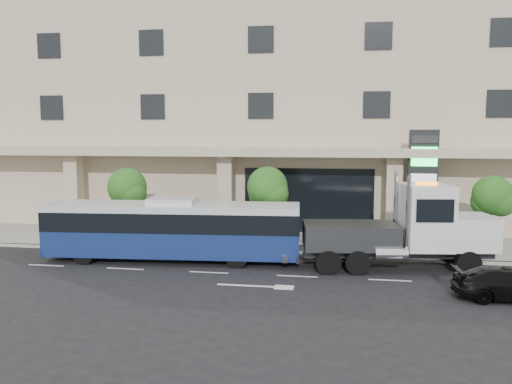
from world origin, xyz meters
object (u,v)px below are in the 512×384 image
at_px(signage_pylon, 422,186).
at_px(city_bus, 173,229).
at_px(tow_truck, 406,230).
at_px(black_sedan, 511,284).

bearing_deg(signage_pylon, city_bus, -151.18).
relative_size(tow_truck, signage_pylon, 1.55).
bearing_deg(signage_pylon, tow_truck, -101.22).
relative_size(city_bus, signage_pylon, 1.98).
distance_m(tow_truck, black_sedan, 5.27).
xyz_separation_m(city_bus, signage_pylon, (12.73, 5.65, 1.77)).
bearing_deg(tow_truck, signage_pylon, 66.72).
distance_m(tow_truck, signage_pylon, 5.89).
height_order(city_bus, black_sedan, city_bus).
distance_m(city_bus, black_sedan, 14.99).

